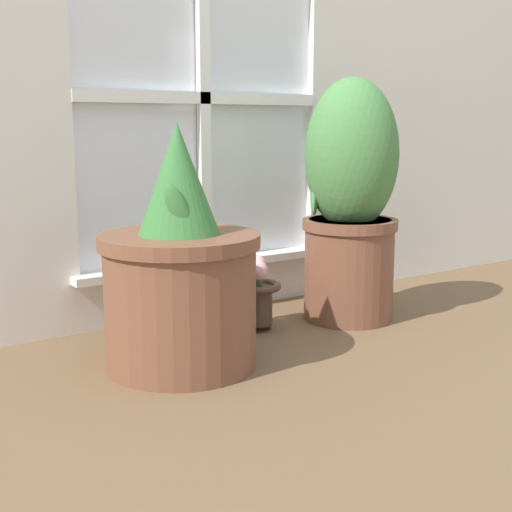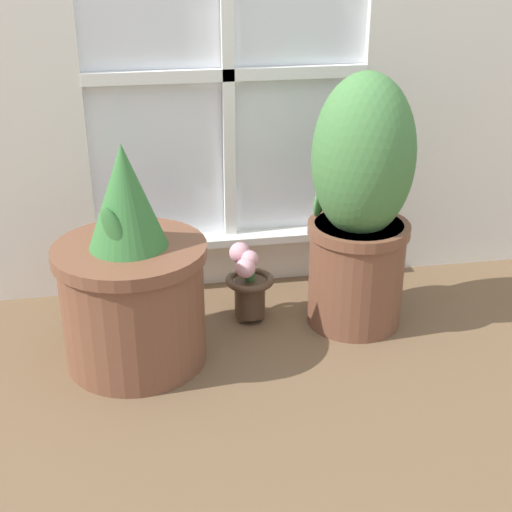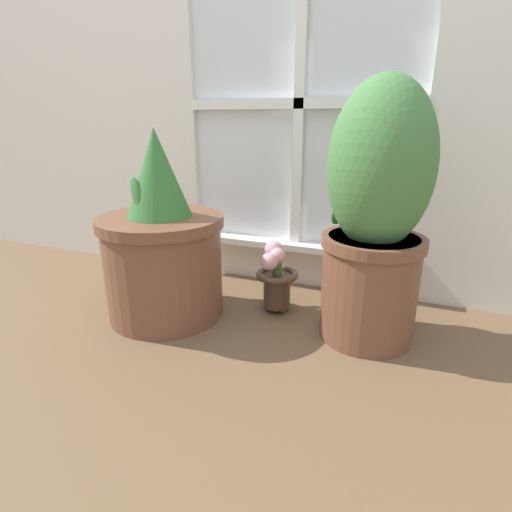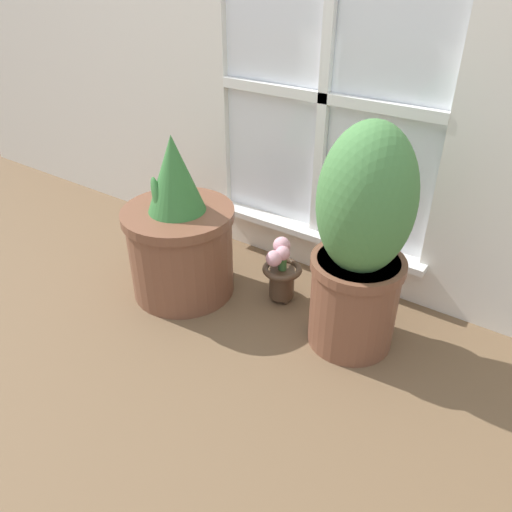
{
  "view_description": "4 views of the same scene",
  "coord_description": "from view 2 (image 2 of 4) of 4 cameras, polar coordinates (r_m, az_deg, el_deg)",
  "views": [
    {
      "loc": [
        -1.14,
        -1.3,
        0.61
      ],
      "look_at": [
        -0.01,
        0.34,
        0.23
      ],
      "focal_mm": 50.0,
      "sensor_mm": 36.0,
      "label": 1
    },
    {
      "loc": [
        -0.3,
        -1.46,
        1.07
      ],
      "look_at": [
        0.02,
        0.31,
        0.24
      ],
      "focal_mm": 50.0,
      "sensor_mm": 36.0,
      "label": 2
    },
    {
      "loc": [
        0.41,
        -0.8,
        0.62
      ],
      "look_at": [
        -0.03,
        0.32,
        0.21
      ],
      "focal_mm": 28.0,
      "sensor_mm": 36.0,
      "label": 3
    },
    {
      "loc": [
        0.79,
        -0.9,
        1.11
      ],
      "look_at": [
        -0.02,
        0.27,
        0.23
      ],
      "focal_mm": 35.0,
      "sensor_mm": 36.0,
      "label": 4
    }
  ],
  "objects": [
    {
      "name": "potted_plant_right",
      "position": [
        2.01,
        8.32,
        4.03
      ],
      "size": [
        0.3,
        0.3,
        0.74
      ],
      "color": "brown",
      "rests_on": "ground_plane"
    },
    {
      "name": "flower_vase",
      "position": [
        2.09,
        -0.63,
        -2.13
      ],
      "size": [
        0.14,
        0.14,
        0.24
      ],
      "color": "#473323",
      "rests_on": "ground_plane"
    },
    {
      "name": "potted_plant_left",
      "position": [
        1.88,
        -9.9,
        -2.03
      ],
      "size": [
        0.4,
        0.4,
        0.6
      ],
      "color": "brown",
      "rests_on": "ground_plane"
    },
    {
      "name": "ground_plane",
      "position": [
        1.84,
        1.02,
        -10.92
      ],
      "size": [
        10.0,
        10.0,
        0.0
      ],
      "primitive_type": "plane",
      "color": "brown"
    }
  ]
}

